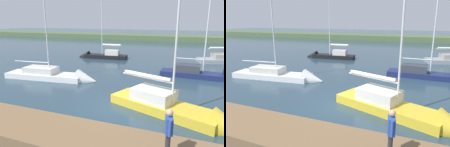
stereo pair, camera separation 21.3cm
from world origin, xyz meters
TOP-DOWN VIEW (x-y plane):
  - ground_plane at (0.00, 0.00)m, footprint 200.00×200.00m
  - far_shoreline at (0.00, -44.16)m, footprint 180.00×8.00m
  - dock_pier at (0.00, 4.22)m, footprint 22.47×2.52m
  - sailboat_far_left at (-5.13, -8.88)m, footprint 6.69×1.80m
  - sailboat_outer_mooring at (-3.73, -0.12)m, footprint 7.47×4.18m
  - sailboat_near_dock at (6.55, -3.79)m, footprint 8.29×2.74m
  - sailboat_inner_slip at (7.50, -14.56)m, footprint 6.73×2.20m
  - person_on_dock at (-3.68, 4.33)m, footprint 0.31×0.62m

SIDE VIEW (x-z plane):
  - ground_plane at x=0.00m, z-range 0.00..0.00m
  - far_shoreline at x=0.00m, z-range -1.20..1.20m
  - sailboat_near_dock at x=6.55m, z-range -4.98..5.35m
  - sailboat_inner_slip at x=7.50m, z-range -4.00..4.44m
  - sailboat_far_left at x=-5.13m, z-range -3.88..4.32m
  - sailboat_outer_mooring at x=-3.73m, z-range -4.25..4.74m
  - dock_pier at x=0.00m, z-range 0.00..0.60m
  - person_on_dock at x=-3.68m, z-range 0.72..2.35m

